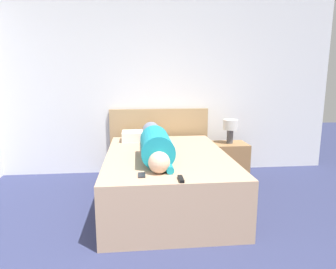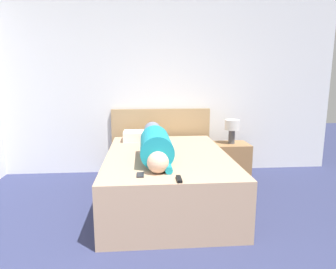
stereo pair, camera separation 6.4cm
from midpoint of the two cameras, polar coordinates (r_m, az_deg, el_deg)
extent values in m
cube|color=white|center=(4.52, -4.03, 9.10)|extent=(5.57, 0.06, 2.60)
cube|color=tan|center=(3.51, -0.78, -8.21)|extent=(1.36, 2.01, 0.58)
cube|color=tan|center=(4.56, -2.06, -1.19)|extent=(1.48, 0.04, 0.97)
cube|color=olive|center=(4.44, 11.13, -4.82)|extent=(0.49, 0.41, 0.51)
cylinder|color=#4C4C51|center=(4.36, 11.30, -0.36)|extent=(0.09, 0.09, 0.20)
cylinder|color=silver|center=(4.33, 11.39, 1.86)|extent=(0.20, 0.20, 0.14)
sphere|color=#DBB293|center=(2.72, -2.37, -5.34)|extent=(0.20, 0.20, 0.20)
cylinder|color=teal|center=(3.10, -2.84, -2.17)|extent=(0.32, 0.69, 0.32)
cylinder|color=slate|center=(3.84, -3.44, -0.24)|extent=(0.24, 0.82, 0.24)
cylinder|color=teal|center=(2.79, -0.43, -6.29)|extent=(0.07, 0.22, 0.07)
cube|color=silver|center=(4.13, -5.58, -0.27)|extent=(0.52, 0.31, 0.13)
cube|color=black|center=(2.56, 1.74, -8.46)|extent=(0.04, 0.15, 0.02)
cube|color=black|center=(2.69, -5.73, -7.70)|extent=(0.06, 0.13, 0.01)
camera|label=1|loc=(0.03, -90.57, -0.11)|focal=32.00mm
camera|label=2|loc=(0.03, 89.43, 0.11)|focal=32.00mm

